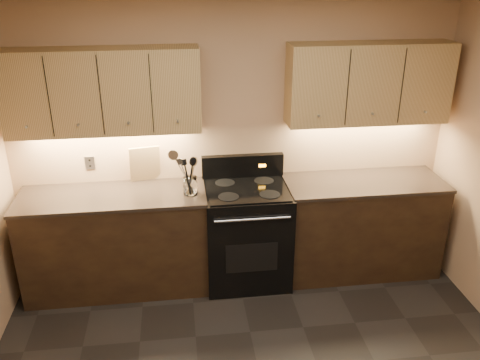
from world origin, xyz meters
The scene contains 15 objects.
ceiling centered at (0.00, 0.00, 2.60)m, with size 4.00×4.00×0.00m, color silver.
wall_back centered at (0.00, 2.00, 1.30)m, with size 4.00×0.04×2.60m, color tan.
counter_left centered at (-1.10, 1.70, 0.47)m, with size 1.62×0.62×0.93m.
counter_right centered at (1.18, 1.70, 0.47)m, with size 1.46×0.62×0.93m.
stove centered at (0.08, 1.68, 0.48)m, with size 0.76×0.68×1.14m.
upper_cab_left centered at (-1.10, 1.85, 1.80)m, with size 1.60×0.30×0.70m, color tan.
upper_cab_right centered at (1.18, 1.85, 1.80)m, with size 1.44×0.30×0.70m, color tan.
outlet_plate centered at (-1.30, 1.99, 1.12)m, with size 0.09×0.01×0.12m, color #B2B5BA.
utensil_crock centered at (-0.42, 1.63, 1.00)m, with size 0.16×0.16×0.15m.
cutting_board centered at (-0.81, 1.96, 1.10)m, with size 0.27×0.02×0.35m, color tan.
wooden_spoon centered at (-0.44, 1.63, 1.10)m, with size 0.06×0.06×0.30m, color tan, non-canonical shape.
black_spoon centered at (-0.43, 1.66, 1.12)m, with size 0.06×0.06×0.34m, color black, non-canonical shape.
black_turner centered at (-0.42, 1.62, 1.10)m, with size 0.08×0.08×0.32m, color black, non-canonical shape.
steel_spatula centered at (-0.40, 1.65, 1.12)m, with size 0.08×0.08×0.34m, color silver, non-canonical shape.
steel_skimmer centered at (-0.39, 1.63, 1.14)m, with size 0.09×0.09×0.39m, color silver, non-canonical shape.
Camera 1 is at (-0.51, -2.38, 2.80)m, focal length 38.00 mm.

